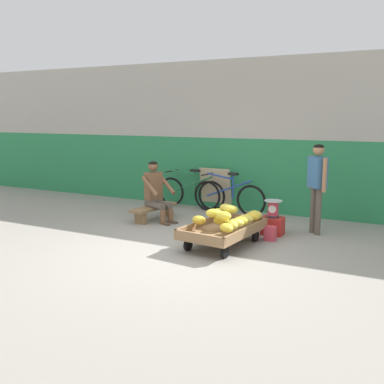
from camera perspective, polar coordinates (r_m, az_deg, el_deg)
ground_plane at (r=6.62m, az=-1.81°, el=-7.75°), size 80.00×80.00×0.00m
back_wall at (r=9.34m, az=7.96°, el=7.18°), size 16.00×0.30×3.14m
banana_cart at (r=6.85m, az=4.04°, el=-5.05°), size 1.00×1.53×0.36m
banana_pile at (r=6.79m, az=4.98°, el=-3.28°), size 0.94×1.27×0.26m
low_bench at (r=8.57m, az=-4.96°, el=-2.29°), size 0.45×1.13×0.27m
vendor_seated at (r=8.43m, az=-4.64°, el=0.06°), size 0.74×0.61×1.14m
plastic_crate at (r=7.63m, az=10.38°, el=-4.34°), size 0.36×0.28×0.30m
weighing_scale at (r=7.56m, az=10.45°, el=-2.11°), size 0.30×0.30×0.29m
bicycle_near_left at (r=9.57m, az=-0.16°, el=-0.01°), size 1.66×0.48×0.86m
bicycle_far_left at (r=9.08m, az=4.72°, el=-0.60°), size 1.66×0.48×0.86m
sign_board at (r=9.54m, az=3.08°, el=0.47°), size 0.70×0.21×0.89m
customer_adult at (r=7.70m, az=15.89°, el=1.67°), size 0.36×0.38×1.53m
shopping_bag at (r=7.27m, az=10.09°, el=-5.29°), size 0.18×0.12×0.24m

